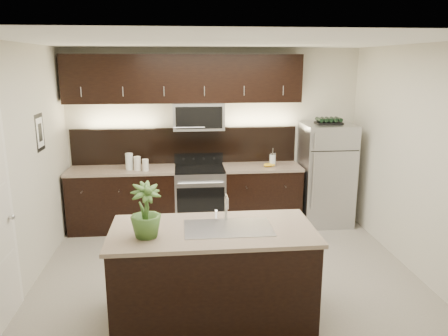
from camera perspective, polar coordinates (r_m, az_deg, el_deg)
ground at (r=5.38m, az=0.47°, el=-13.88°), size 4.50×4.50×0.00m
room_walls at (r=4.79m, az=-0.77°, el=4.12°), size 4.52×4.02×2.71m
counter_run at (r=6.74m, az=-4.92°, el=-3.80°), size 3.51×0.65×0.94m
upper_fixtures at (r=6.59m, az=-5.00°, el=10.59°), size 3.49×0.40×1.66m
island at (r=4.41m, az=-1.46°, el=-13.60°), size 1.96×0.96×0.94m
sink_faucet at (r=4.23m, az=0.54°, el=-7.61°), size 0.84×0.50×0.28m
refrigerator at (r=6.96m, az=13.15°, el=-0.83°), size 0.76×0.69×1.58m
wine_rack at (r=6.80m, az=13.53°, el=5.97°), size 0.39×0.24×0.09m
plant at (r=4.00m, az=-10.19°, el=-5.48°), size 0.37×0.37×0.50m
canisters at (r=6.54m, az=-11.51°, el=0.67°), size 0.34×0.21×0.24m
french_press at (r=6.69m, az=6.36°, el=1.11°), size 0.10×0.10×0.28m
bananas at (r=6.65m, az=5.45°, el=0.40°), size 0.20×0.17×0.06m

